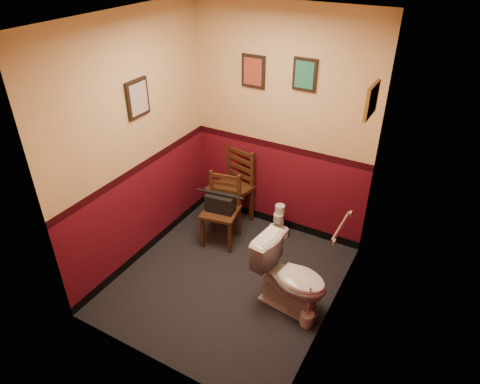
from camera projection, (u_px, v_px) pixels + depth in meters
name	position (u px, v px, depth m)	size (l,w,h in m)	color
floor	(229.00, 280.00, 4.69)	(2.20, 2.40, 0.00)	black
ceiling	(224.00, 19.00, 3.27)	(2.20, 2.40, 0.00)	silver
wall_back	(280.00, 128.00, 4.87)	(2.20, 2.70, 0.00)	#5A0D19
wall_front	(143.00, 243.00, 3.09)	(2.20, 2.70, 0.00)	#5A0D19
wall_left	(136.00, 147.00, 4.44)	(2.40, 2.70, 0.00)	#5A0D19
wall_right	(342.00, 204.00, 3.53)	(2.40, 2.70, 0.00)	#5A0D19
grab_bar	(341.00, 226.00, 3.94)	(0.05, 0.56, 0.06)	silver
framed_print_back_a	(253.00, 71.00, 4.69)	(0.28, 0.04, 0.36)	black
framed_print_back_b	(305.00, 75.00, 4.41)	(0.26, 0.04, 0.34)	black
framed_print_left	(138.00, 98.00, 4.24)	(0.04, 0.30, 0.38)	black
framed_print_right	(372.00, 100.00, 3.61)	(0.04, 0.34, 0.28)	olive
toilet	(291.00, 278.00, 4.19)	(0.42, 0.75, 0.74)	white
toilet_brush	(307.00, 318.00, 4.13)	(0.14, 0.14, 0.49)	silver
chair_left	(232.00, 187.00, 5.41)	(0.55, 0.55, 0.99)	#492916
chair_right	(222.00, 210.00, 5.08)	(0.47, 0.47, 0.86)	#492916
handbag	(220.00, 203.00, 4.99)	(0.35, 0.21, 0.24)	black
tp_stack	(279.00, 223.00, 5.29)	(0.25, 0.15, 0.43)	silver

